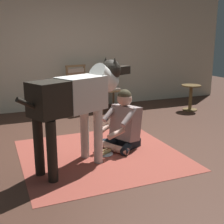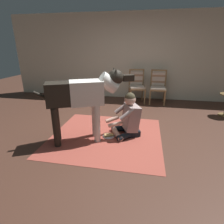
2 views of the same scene
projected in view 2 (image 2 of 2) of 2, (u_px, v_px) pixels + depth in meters
ground_plane at (120, 134)px, 3.56m from camera, size 14.03×14.03×0.00m
back_wall at (133, 57)px, 5.68m from camera, size 8.11×0.10×2.60m
area_rug at (106, 136)px, 3.49m from camera, size 2.07×1.98×0.01m
dining_chair_left_of_pair at (137, 84)px, 5.47m from camera, size 0.55×0.55×0.98m
dining_chair_right_of_pair at (158, 85)px, 5.36m from camera, size 0.47×0.48×0.98m
person_sitting_on_floor at (128, 118)px, 3.44m from camera, size 0.70×0.62×0.84m
large_dog at (83, 95)px, 3.08m from camera, size 1.57×0.83×1.29m
hot_dog_on_plate at (109, 135)px, 3.46m from camera, size 0.23×0.23×0.06m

